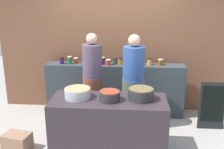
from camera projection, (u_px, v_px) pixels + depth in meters
The scene contains 23 objects.
ground at pixel (110, 141), 4.45m from camera, with size 12.00×12.00×0.00m, color #A09A91.
storefront_wall at pixel (116, 38), 5.40m from camera, with size 4.80×0.12×3.00m, color brown.
display_shelf at pixel (115, 89), 5.35m from camera, with size 2.70×0.36×1.03m, color #323C3F.
prep_table at pixel (109, 126), 4.04m from camera, with size 1.70×0.70×0.86m, color #32282E.
preserve_jar_0 at pixel (62, 60), 5.24m from camera, with size 0.09×0.09×0.13m.
preserve_jar_1 at pixel (70, 60), 5.22m from camera, with size 0.09×0.09×0.15m.
preserve_jar_2 at pixel (76, 60), 5.29m from camera, with size 0.08×0.08×0.11m.
preserve_jar_3 at pixel (97, 62), 5.15m from camera, with size 0.07×0.07×0.12m.
preserve_jar_4 at pixel (103, 61), 5.20m from camera, with size 0.07×0.07×0.14m.
preserve_jar_5 at pixel (108, 62), 5.14m from camera, with size 0.09×0.09×0.11m.
preserve_jar_6 at pixel (115, 61), 5.20m from camera, with size 0.09×0.09×0.12m.
preserve_jar_7 at pixel (120, 61), 5.19m from camera, with size 0.08×0.08×0.12m.
preserve_jar_8 at pixel (134, 63), 5.13m from camera, with size 0.07×0.07×0.10m.
preserve_jar_9 at pixel (140, 62), 5.10m from camera, with size 0.07×0.07×0.13m.
preserve_jar_10 at pixel (149, 62), 5.15m from camera, with size 0.08×0.08×0.13m.
preserve_jar_11 at pixel (160, 62), 5.14m from camera, with size 0.09×0.09×0.11m.
cooking_pot_left at pixel (78, 93), 3.96m from camera, with size 0.38×0.38×0.15m.
cooking_pot_center at pixel (110, 96), 3.86m from camera, with size 0.31×0.31×0.14m.
cooking_pot_right at pixel (141, 94), 3.90m from camera, with size 0.38×0.38×0.17m.
cook_with_tongs at pixel (93, 86), 4.76m from camera, with size 0.35×0.35×1.71m.
cook_in_cap at pixel (133, 88), 4.67m from camera, with size 0.39×0.39×1.71m.
bread_crate at pixel (17, 142), 4.16m from camera, with size 0.40×0.28×0.27m, color #916951.
chalkboard_sign at pixel (212, 106), 4.74m from camera, with size 0.45×0.05×0.89m.
Camera 1 is at (0.32, -3.93, 2.34)m, focal length 43.00 mm.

